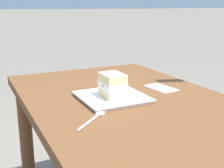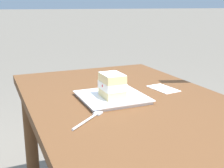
{
  "view_description": "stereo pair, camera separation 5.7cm",
  "coord_description": "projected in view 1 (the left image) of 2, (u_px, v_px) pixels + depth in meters",
  "views": [
    {
      "loc": [
        -0.87,
        0.55,
        1.1
      ],
      "look_at": [
        0.12,
        0.06,
        0.8
      ],
      "focal_mm": 47.0,
      "sensor_mm": 36.0,
      "label": 1
    },
    {
      "loc": [
        -0.9,
        0.5,
        1.1
      ],
      "look_at": [
        0.12,
        0.06,
        0.8
      ],
      "focal_mm": 47.0,
      "sensor_mm": 36.0,
      "label": 2
    }
  ],
  "objects": [
    {
      "name": "cake_slice",
      "position": [
        112.0,
        85.0,
        1.13
      ],
      "size": [
        0.11,
        0.08,
        0.09
      ],
      "color": "#EAD18C",
      "rests_on": "dessert_plate"
    },
    {
      "name": "patio_table",
      "position": [
        141.0,
        132.0,
        1.11
      ],
      "size": [
        1.42,
        0.78,
        0.73
      ],
      "color": "brown",
      "rests_on": "ground"
    },
    {
      "name": "paper_napkin",
      "position": [
        161.0,
        88.0,
        1.32
      ],
      "size": [
        0.15,
        0.1,
        0.0
      ],
      "color": "white",
      "rests_on": "patio_table"
    },
    {
      "name": "dessert_plate",
      "position": [
        112.0,
        97.0,
        1.16
      ],
      "size": [
        0.25,
        0.25,
        0.02
      ],
      "color": "white",
      "rests_on": "patio_table"
    },
    {
      "name": "dessert_fork",
      "position": [
        93.0,
        119.0,
        0.95
      ],
      "size": [
        0.12,
        0.14,
        0.01
      ],
      "color": "silver",
      "rests_on": "patio_table"
    }
  ]
}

